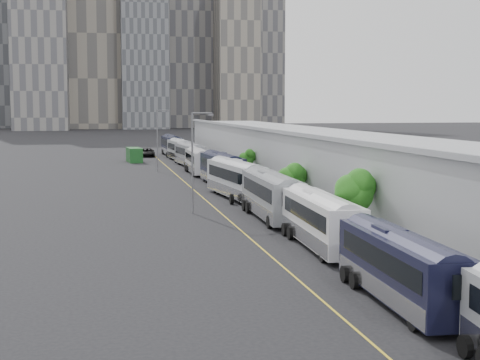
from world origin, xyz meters
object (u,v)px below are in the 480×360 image
object	(u,v)px
suv	(147,152)
bus_4	(236,182)
bus_8	(180,152)
bus_3	(272,199)
shipping_container	(134,155)
bus_9	(172,147)
bus_5	(222,172)
bus_2	(321,225)
street_lamp_far	(159,136)
bus_1	(400,273)
bus_7	(190,157)
bus_6	(198,163)
street_lamp_near	(194,155)

from	to	relation	value
suv	bus_4	bearing A→B (deg)	-83.25
bus_8	bus_3	bearing A→B (deg)	-93.35
shipping_container	bus_9	bearing A→B (deg)	58.33
bus_8	bus_5	bearing A→B (deg)	-92.97
bus_2	street_lamp_far	world-z (taller)	street_lamp_far
bus_1	bus_4	world-z (taller)	bus_4
bus_8	bus_7	bearing A→B (deg)	-92.72
bus_6	bus_4	bearing A→B (deg)	-88.77
bus_4	street_lamp_near	size ratio (longest dim) A/B	1.52
bus_1	bus_3	size ratio (longest dim) A/B	0.89
bus_4	bus_6	distance (m)	28.69
bus_5	street_lamp_far	bearing A→B (deg)	103.23
bus_9	shipping_container	bearing A→B (deg)	-118.06
bus_7	bus_9	xyz separation A→B (m)	(-0.31, 26.86, 0.10)
shipping_container	suv	distance (m)	13.80
bus_1	street_lamp_near	bearing A→B (deg)	102.21
bus_1	bus_3	world-z (taller)	bus_3
bus_1	bus_9	distance (m)	112.30
bus_2	bus_6	bearing A→B (deg)	92.71
bus_8	bus_4	bearing A→B (deg)	-93.68
bus_6	shipping_container	xyz separation A→B (m)	(-7.98, 24.57, -0.28)
bus_4	bus_5	world-z (taller)	bus_5
bus_1	bus_8	xyz separation A→B (m)	(-0.04, 97.97, 0.11)
bus_3	bus_4	world-z (taller)	same
bus_2	bus_4	bearing A→B (deg)	93.16
bus_1	shipping_container	bearing A→B (deg)	96.72
suv	bus_1	bearing A→B (deg)	-84.84
bus_7	shipping_container	size ratio (longest dim) A/B	2.23
shipping_container	street_lamp_near	bearing A→B (deg)	-92.49
bus_5	bus_8	size ratio (longest dim) A/B	1.05
bus_1	bus_6	distance (m)	71.75
shipping_container	suv	size ratio (longest dim) A/B	0.98
bus_7	street_lamp_far	bearing A→B (deg)	-126.74
bus_2	bus_7	bearing A→B (deg)	92.14
bus_2	suv	size ratio (longest dim) A/B	2.18
bus_8	bus_9	bearing A→B (deg)	87.00
bus_1	street_lamp_near	size ratio (longest dim) A/B	1.34
bus_4	bus_9	distance (m)	69.24
bus_5	bus_7	bearing A→B (deg)	87.41
bus_6	street_lamp_near	world-z (taller)	street_lamp_near
bus_4	suv	size ratio (longest dim) A/B	2.33
bus_5	bus_9	distance (m)	56.96
street_lamp_far	suv	world-z (taller)	street_lamp_far
bus_5	street_lamp_far	world-z (taller)	street_lamp_far
bus_1	bus_4	xyz separation A→B (m)	(-0.18, 43.06, 0.19)
bus_4	bus_9	xyz separation A→B (m)	(0.01, 69.24, -0.00)
bus_6	street_lamp_near	xyz separation A→B (m)	(-5.64, -39.15, 3.78)
bus_1	suv	xyz separation A→B (m)	(-5.17, 109.74, -0.69)
bus_3	suv	world-z (taller)	bus_3
bus_4	bus_1	bearing A→B (deg)	-95.75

